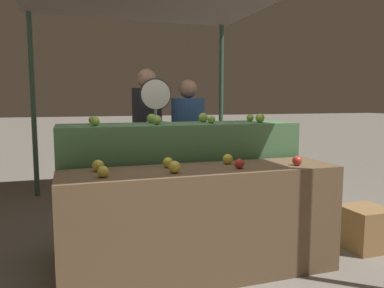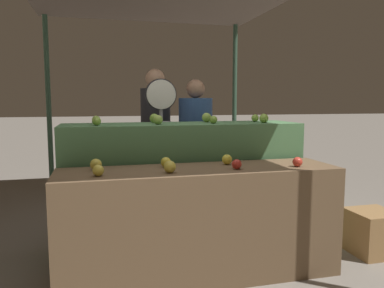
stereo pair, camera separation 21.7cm
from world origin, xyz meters
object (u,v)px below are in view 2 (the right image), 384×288
produce_scale (161,119)px  wooden_crate_side (373,232)px  person_vendor_at_scale (195,140)px  person_customer_left (156,131)px

produce_scale → wooden_crate_side: (1.69, -1.10, -0.97)m
produce_scale → wooden_crate_side: produce_scale is taller
produce_scale → wooden_crate_side: bearing=-33.1°
person_vendor_at_scale → produce_scale: bearing=37.4°
produce_scale → wooden_crate_side: size_ratio=4.11×
produce_scale → person_vendor_at_scale: person_vendor_at_scale is taller
person_vendor_at_scale → person_customer_left: 0.51m
person_customer_left → wooden_crate_side: 2.50m
produce_scale → person_vendor_at_scale: size_ratio=0.99×
person_vendor_at_scale → person_customer_left: bearing=-31.4°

